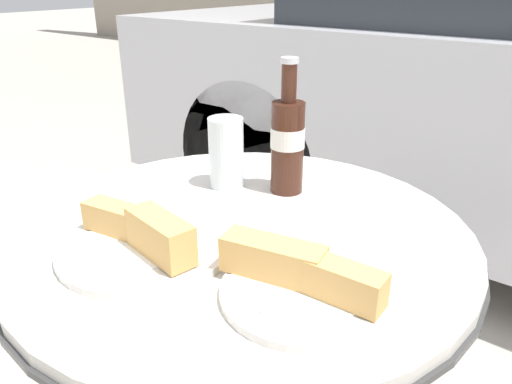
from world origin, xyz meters
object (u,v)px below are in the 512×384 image
at_px(lunch_plate_far, 301,281).
at_px(cola_bottle_left, 288,141).
at_px(lunch_plate_near, 145,240).
at_px(bistro_table, 243,303).
at_px(drinking_glass, 226,156).

bearing_deg(lunch_plate_far, cola_bottle_left, 127.75).
distance_m(cola_bottle_left, lunch_plate_near, 0.33).
bearing_deg(lunch_plate_near, lunch_plate_far, 11.65).
height_order(bistro_table, drinking_glass, drinking_glass).
distance_m(bistro_table, drinking_glass, 0.28).
distance_m(drinking_glass, lunch_plate_near, 0.28).
relative_size(bistro_table, drinking_glass, 5.58).
distance_m(bistro_table, lunch_plate_far, 0.27).
xyz_separation_m(drinking_glass, lunch_plate_near, (0.07, -0.26, -0.04)).
bearing_deg(cola_bottle_left, lunch_plate_far, -52.25).
height_order(cola_bottle_left, lunch_plate_near, cola_bottle_left).
distance_m(bistro_table, cola_bottle_left, 0.30).
height_order(bistro_table, cola_bottle_left, cola_bottle_left).
distance_m(bistro_table, lunch_plate_near, 0.23).
xyz_separation_m(drinking_glass, lunch_plate_far, (0.31, -0.21, -0.04)).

